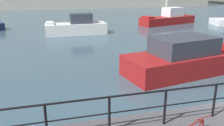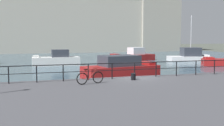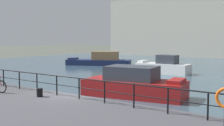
# 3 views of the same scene
# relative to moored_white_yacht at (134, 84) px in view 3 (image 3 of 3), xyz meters

# --- Properties ---
(ground_plane) EXTENTS (240.00, 240.00, 0.00)m
(ground_plane) POSITION_rel_moored_white_yacht_xyz_m (-0.92, -5.30, -0.84)
(ground_plane) COLOR #4C5147
(water_basin) EXTENTS (80.00, 60.00, 0.01)m
(water_basin) POSITION_rel_moored_white_yacht_xyz_m (-0.92, 24.90, -0.84)
(water_basin) COLOR #385160
(water_basin) RESTS_ON ground_plane
(moored_white_yacht) EXTENTS (7.29, 3.84, 2.08)m
(moored_white_yacht) POSITION_rel_moored_white_yacht_xyz_m (0.00, 0.00, 0.00)
(moored_white_yacht) COLOR maroon
(moored_white_yacht) RESTS_ON water_basin
(moored_harbor_tender) EXTENTS (6.12, 2.07, 2.09)m
(moored_harbor_tender) POSITION_rel_moored_white_yacht_xyz_m (-4.41, 13.26, -0.08)
(moored_harbor_tender) COLOR white
(moored_harbor_tender) RESTS_ON water_basin
(moored_blue_motorboat) EXTENTS (9.63, 6.44, 2.03)m
(moored_blue_motorboat) POSITION_rel_moored_white_yacht_xyz_m (-16.43, 16.80, -0.12)
(moored_blue_motorboat) COLOR navy
(moored_blue_motorboat) RESTS_ON water_basin
(quay_railing) EXTENTS (21.19, 0.07, 1.08)m
(quay_railing) POSITION_rel_moored_white_yacht_xyz_m (-0.28, -6.05, 0.82)
(quay_railing) COLOR black
(quay_railing) RESTS_ON quay_promenade
(mooring_bollard) EXTENTS (0.32, 0.32, 0.44)m
(mooring_bollard) POSITION_rel_moored_white_yacht_xyz_m (-1.51, -6.87, 0.31)
(mooring_bollard) COLOR black
(mooring_bollard) RESTS_ON quay_promenade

